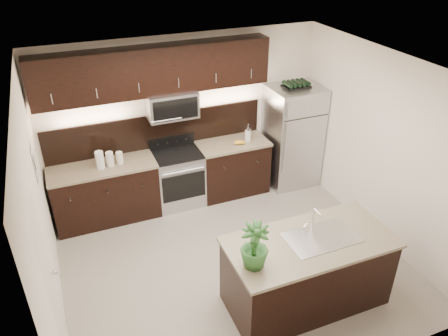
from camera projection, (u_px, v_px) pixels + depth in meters
name	position (u px, v px, depth m)	size (l,w,h in m)	color
ground	(233.00, 261.00, 6.08)	(4.50, 4.50, 0.00)	gray
room_walls	(227.00, 157.00, 5.17)	(4.52, 4.02, 2.71)	silver
counter_run	(166.00, 180.00, 7.05)	(3.51, 0.65, 0.94)	black
upper_fixtures	(157.00, 77.00, 6.35)	(3.49, 0.40, 1.66)	black
island	(307.00, 271.00, 5.24)	(1.96, 0.96, 0.94)	black
sink_faucet	(321.00, 236.00, 5.05)	(0.84, 0.50, 0.28)	silver
refrigerator	(292.00, 136.00, 7.54)	(0.85, 0.77, 1.76)	#B2B2B7
wine_rack	(296.00, 84.00, 7.07)	(0.44, 0.27, 0.10)	black
plant	(254.00, 246.00, 4.52)	(0.30, 0.30, 0.53)	#245221
canisters	(107.00, 159.00, 6.45)	(0.40, 0.14, 0.27)	silver
french_press	(248.00, 135.00, 7.19)	(0.10, 0.10, 0.30)	silver
bananas	(236.00, 142.00, 7.13)	(0.19, 0.15, 0.06)	#C18D1B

